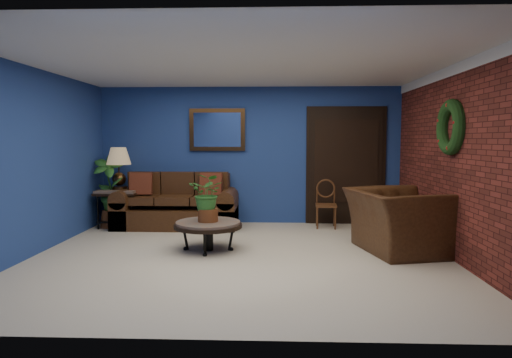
{
  "coord_description": "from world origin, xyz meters",
  "views": [
    {
      "loc": [
        0.43,
        -5.88,
        1.55
      ],
      "look_at": [
        0.18,
        0.55,
        0.98
      ],
      "focal_mm": 32.0,
      "sensor_mm": 36.0,
      "label": 1
    }
  ],
  "objects_px": {
    "table_lamp": "(119,163)",
    "armchair": "(398,221)",
    "sofa": "(177,209)",
    "end_table": "(120,198)",
    "side_chair": "(326,200)",
    "coffee_table": "(208,226)"
  },
  "relations": [
    {
      "from": "table_lamp",
      "to": "armchair",
      "type": "xyz_separation_m",
      "value": [
        4.45,
        -1.68,
        -0.7
      ]
    },
    {
      "from": "sofa",
      "to": "end_table",
      "type": "height_order",
      "value": "sofa"
    },
    {
      "from": "end_table",
      "to": "table_lamp",
      "type": "distance_m",
      "value": 0.62
    },
    {
      "from": "end_table",
      "to": "side_chair",
      "type": "distance_m",
      "value": 3.66
    },
    {
      "from": "table_lamp",
      "to": "sofa",
      "type": "bearing_deg",
      "value": 1.68
    },
    {
      "from": "coffee_table",
      "to": "end_table",
      "type": "relative_size",
      "value": 1.3
    },
    {
      "from": "end_table",
      "to": "armchair",
      "type": "distance_m",
      "value": 4.76
    },
    {
      "from": "end_table",
      "to": "armchair",
      "type": "bearing_deg",
      "value": -20.71
    },
    {
      "from": "table_lamp",
      "to": "armchair",
      "type": "bearing_deg",
      "value": -20.71
    },
    {
      "from": "armchair",
      "to": "end_table",
      "type": "bearing_deg",
      "value": 56.25
    },
    {
      "from": "armchair",
      "to": "side_chair",
      "type": "bearing_deg",
      "value": 11.43
    },
    {
      "from": "coffee_table",
      "to": "table_lamp",
      "type": "xyz_separation_m",
      "value": [
        -1.82,
        1.7,
        0.78
      ]
    },
    {
      "from": "side_chair",
      "to": "sofa",
      "type": "bearing_deg",
      "value": -175.75
    },
    {
      "from": "armchair",
      "to": "coffee_table",
      "type": "bearing_deg",
      "value": 77.42
    },
    {
      "from": "sofa",
      "to": "coffee_table",
      "type": "distance_m",
      "value": 1.91
    },
    {
      "from": "end_table",
      "to": "coffee_table",
      "type": "bearing_deg",
      "value": -43.04
    },
    {
      "from": "coffee_table",
      "to": "armchair",
      "type": "bearing_deg",
      "value": 0.47
    },
    {
      "from": "sofa",
      "to": "table_lamp",
      "type": "height_order",
      "value": "table_lamp"
    },
    {
      "from": "end_table",
      "to": "table_lamp",
      "type": "height_order",
      "value": "table_lamp"
    },
    {
      "from": "coffee_table",
      "to": "end_table",
      "type": "distance_m",
      "value": 2.5
    },
    {
      "from": "coffee_table",
      "to": "end_table",
      "type": "height_order",
      "value": "end_table"
    },
    {
      "from": "sofa",
      "to": "armchair",
      "type": "relative_size",
      "value": 1.61
    }
  ]
}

